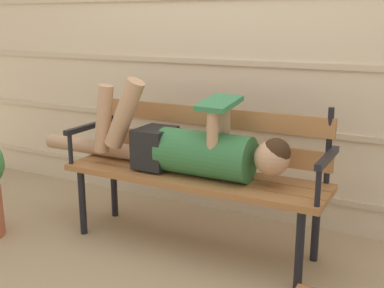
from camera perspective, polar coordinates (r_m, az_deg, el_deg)
ground_plane at (r=2.87m, az=-1.33°, el=-13.01°), size 12.00×12.00×0.00m
house_siding at (r=3.25m, az=5.41°, el=13.28°), size 5.02×0.08×2.52m
park_bench at (r=2.85m, az=0.61°, el=-2.38°), size 1.58×0.44×0.88m
reclining_person at (r=2.79m, az=-0.96°, el=-0.33°), size 1.72×0.26×0.55m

